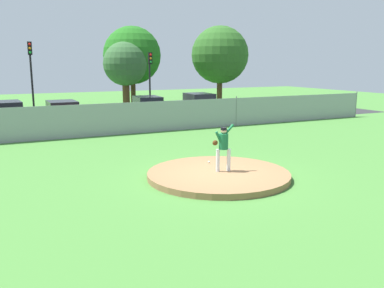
{
  "coord_description": "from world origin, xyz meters",
  "views": [
    {
      "loc": [
        -6.73,
        -11.81,
        3.85
      ],
      "look_at": [
        -0.28,
        1.5,
        0.94
      ],
      "focal_mm": 38.13,
      "sensor_mm": 36.0,
      "label": 1
    }
  ],
  "objects_px": {
    "parked_car_charcoal": "(6,116)",
    "traffic_light_far": "(150,72)",
    "parked_car_silver": "(199,106)",
    "traffic_light_near": "(31,67)",
    "baseball": "(209,162)",
    "parked_car_red": "(63,114)",
    "parked_car_navy": "(148,109)",
    "traffic_cone_orange": "(36,125)",
    "pitcher_youth": "(223,144)"
  },
  "relations": [
    {
      "from": "parked_car_charcoal",
      "to": "traffic_light_far",
      "type": "bearing_deg",
      "value": 20.28
    },
    {
      "from": "parked_car_silver",
      "to": "traffic_light_far",
      "type": "distance_m",
      "value": 4.98
    },
    {
      "from": "parked_car_red",
      "to": "parked_car_navy",
      "type": "relative_size",
      "value": 0.97
    },
    {
      "from": "pitcher_youth",
      "to": "parked_car_red",
      "type": "relative_size",
      "value": 0.4
    },
    {
      "from": "traffic_cone_orange",
      "to": "traffic_light_near",
      "type": "distance_m",
      "value": 6.16
    },
    {
      "from": "parked_car_silver",
      "to": "traffic_light_far",
      "type": "xyz_separation_m",
      "value": [
        -2.46,
        3.6,
        2.41
      ]
    },
    {
      "from": "parked_car_silver",
      "to": "traffic_light_near",
      "type": "distance_m",
      "value": 12.11
    },
    {
      "from": "baseball",
      "to": "parked_car_navy",
      "type": "xyz_separation_m",
      "value": [
        2.43,
        13.51,
        0.55
      ]
    },
    {
      "from": "parked_car_silver",
      "to": "parked_car_red",
      "type": "bearing_deg",
      "value": -177.72
    },
    {
      "from": "pitcher_youth",
      "to": "baseball",
      "type": "distance_m",
      "value": 1.55
    },
    {
      "from": "parked_car_red",
      "to": "traffic_light_near",
      "type": "distance_m",
      "value": 5.52
    },
    {
      "from": "baseball",
      "to": "traffic_light_near",
      "type": "relative_size",
      "value": 0.01
    },
    {
      "from": "pitcher_youth",
      "to": "parked_car_charcoal",
      "type": "relative_size",
      "value": 0.38
    },
    {
      "from": "baseball",
      "to": "traffic_light_far",
      "type": "bearing_deg",
      "value": 76.91
    },
    {
      "from": "pitcher_youth",
      "to": "parked_car_silver",
      "type": "height_order",
      "value": "pitcher_youth"
    },
    {
      "from": "parked_car_charcoal",
      "to": "traffic_light_near",
      "type": "xyz_separation_m",
      "value": [
        1.93,
        4.43,
        2.83
      ]
    },
    {
      "from": "parked_car_silver",
      "to": "traffic_cone_orange",
      "type": "distance_m",
      "value": 11.43
    },
    {
      "from": "parked_car_navy",
      "to": "baseball",
      "type": "bearing_deg",
      "value": -100.21
    },
    {
      "from": "pitcher_youth",
      "to": "parked_car_red",
      "type": "xyz_separation_m",
      "value": [
        -3.16,
        14.46,
        -0.38
      ]
    },
    {
      "from": "parked_car_red",
      "to": "traffic_light_near",
      "type": "height_order",
      "value": "traffic_light_near"
    },
    {
      "from": "parked_car_silver",
      "to": "parked_car_navy",
      "type": "relative_size",
      "value": 0.99
    },
    {
      "from": "parked_car_charcoal",
      "to": "traffic_light_far",
      "type": "distance_m",
      "value": 11.45
    },
    {
      "from": "pitcher_youth",
      "to": "traffic_cone_orange",
      "type": "relative_size",
      "value": 2.98
    },
    {
      "from": "traffic_cone_orange",
      "to": "parked_car_navy",
      "type": "bearing_deg",
      "value": 7.02
    },
    {
      "from": "pitcher_youth",
      "to": "traffic_light_near",
      "type": "relative_size",
      "value": 0.31
    },
    {
      "from": "parked_car_navy",
      "to": "traffic_light_far",
      "type": "relative_size",
      "value": 0.89
    },
    {
      "from": "parked_car_silver",
      "to": "traffic_light_near",
      "type": "height_order",
      "value": "traffic_light_near"
    },
    {
      "from": "traffic_light_near",
      "to": "parked_car_red",
      "type": "bearing_deg",
      "value": -74.26
    },
    {
      "from": "traffic_light_near",
      "to": "baseball",
      "type": "bearing_deg",
      "value": -75.57
    },
    {
      "from": "parked_car_red",
      "to": "traffic_cone_orange",
      "type": "height_order",
      "value": "parked_car_red"
    },
    {
      "from": "parked_car_red",
      "to": "parked_car_charcoal",
      "type": "bearing_deg",
      "value": 178.04
    },
    {
      "from": "traffic_cone_orange",
      "to": "pitcher_youth",
      "type": "bearing_deg",
      "value": -70.93
    },
    {
      "from": "traffic_cone_orange",
      "to": "traffic_light_far",
      "type": "relative_size",
      "value": 0.12
    },
    {
      "from": "traffic_cone_orange",
      "to": "parked_car_red",
      "type": "bearing_deg",
      "value": 20.31
    },
    {
      "from": "traffic_light_far",
      "to": "parked_car_silver",
      "type": "bearing_deg",
      "value": -55.71
    },
    {
      "from": "parked_car_silver",
      "to": "traffic_cone_orange",
      "type": "height_order",
      "value": "parked_car_silver"
    },
    {
      "from": "traffic_cone_orange",
      "to": "traffic_light_near",
      "type": "bearing_deg",
      "value": 86.1
    },
    {
      "from": "baseball",
      "to": "parked_car_charcoal",
      "type": "relative_size",
      "value": 0.02
    },
    {
      "from": "parked_car_charcoal",
      "to": "parked_car_silver",
      "type": "xyz_separation_m",
      "value": [
        12.95,
        0.28,
        0.02
      ]
    },
    {
      "from": "baseball",
      "to": "parked_car_navy",
      "type": "relative_size",
      "value": 0.02
    },
    {
      "from": "parked_car_charcoal",
      "to": "parked_car_silver",
      "type": "height_order",
      "value": "parked_car_silver"
    },
    {
      "from": "parked_car_navy",
      "to": "traffic_cone_orange",
      "type": "relative_size",
      "value": 7.67
    },
    {
      "from": "parked_car_charcoal",
      "to": "parked_car_silver",
      "type": "bearing_deg",
      "value": 1.23
    },
    {
      "from": "parked_car_silver",
      "to": "traffic_light_near",
      "type": "xyz_separation_m",
      "value": [
        -11.02,
        4.16,
        2.8
      ]
    },
    {
      "from": "pitcher_youth",
      "to": "parked_car_navy",
      "type": "bearing_deg",
      "value": 80.16
    },
    {
      "from": "traffic_cone_orange",
      "to": "traffic_light_far",
      "type": "bearing_deg",
      "value": 27.24
    },
    {
      "from": "baseball",
      "to": "parked_car_navy",
      "type": "distance_m",
      "value": 13.74
    },
    {
      "from": "parked_car_red",
      "to": "traffic_light_near",
      "type": "xyz_separation_m",
      "value": [
        -1.28,
        4.54,
        2.86
      ]
    },
    {
      "from": "traffic_light_far",
      "to": "traffic_light_near",
      "type": "bearing_deg",
      "value": 176.29
    },
    {
      "from": "traffic_light_near",
      "to": "traffic_light_far",
      "type": "relative_size",
      "value": 1.13
    }
  ]
}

